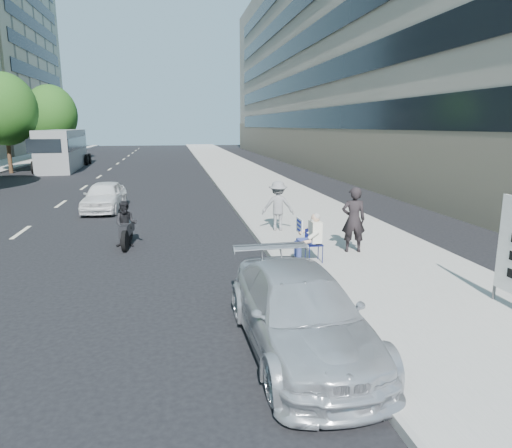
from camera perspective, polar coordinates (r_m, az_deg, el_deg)
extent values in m
plane|color=black|center=(9.59, -2.54, -10.29)|extent=(160.00, 160.00, 0.00)
cube|color=gray|center=(29.46, -0.13, 5.21)|extent=(5.00, 120.00, 0.15)
cube|color=gray|center=(45.09, 14.44, 19.93)|extent=(14.00, 70.00, 20.00)
cylinder|color=#382616|center=(40.81, -28.46, 7.70)|extent=(0.30, 0.30, 2.97)
ellipsoid|color=#1B4612|center=(40.77, -28.95, 12.46)|extent=(4.80, 4.80, 5.52)
cylinder|color=#382616|center=(54.30, -23.94, 8.70)|extent=(0.30, 0.30, 2.62)
ellipsoid|color=#1B4612|center=(54.26, -24.26, 12.35)|extent=(5.40, 5.40, 6.21)
cylinder|color=#121650|center=(11.91, 6.67, -3.92)|extent=(0.02, 0.02, 0.45)
cylinder|color=#121650|center=(12.02, 8.32, -3.82)|extent=(0.02, 0.02, 0.45)
cylinder|color=#121650|center=(12.24, 6.18, -3.46)|extent=(0.02, 0.02, 0.45)
cylinder|color=#121650|center=(12.35, 7.79, -3.37)|extent=(0.02, 0.02, 0.45)
cube|color=#121650|center=(12.07, 7.27, -2.54)|extent=(0.40, 0.40, 0.03)
cube|color=#121650|center=(12.20, 7.03, -1.48)|extent=(0.40, 0.02, 0.40)
cylinder|color=navy|center=(11.89, 6.41, -2.32)|extent=(0.44, 0.17, 0.17)
cylinder|color=navy|center=(11.89, 5.37, -3.44)|extent=(0.14, 0.14, 0.46)
cube|color=black|center=(11.95, 5.07, -4.71)|extent=(0.26, 0.11, 0.10)
cylinder|color=navy|center=(12.07, 6.14, -2.08)|extent=(0.44, 0.17, 0.17)
cylinder|color=navy|center=(12.07, 5.11, -3.19)|extent=(0.14, 0.14, 0.46)
cube|color=black|center=(12.13, 4.82, -4.44)|extent=(0.26, 0.11, 0.10)
cube|color=beige|center=(11.99, 7.40, -0.94)|extent=(0.26, 0.42, 0.56)
sphere|color=tan|center=(11.91, 7.45, 0.79)|extent=(0.23, 0.23, 0.23)
ellipsoid|color=gray|center=(11.91, 7.55, 0.94)|extent=(0.22, 0.24, 0.19)
ellipsoid|color=gray|center=(11.90, 7.08, 0.45)|extent=(0.10, 0.14, 0.13)
cylinder|color=beige|center=(11.74, 7.20, -1.37)|extent=(0.30, 0.10, 0.25)
cylinder|color=tan|center=(11.72, 6.24, -2.27)|extent=(0.29, 0.09, 0.14)
cylinder|color=beige|center=(12.21, 6.73, -0.59)|extent=(0.26, 0.20, 0.32)
cylinder|color=tan|center=(12.32, 5.95, -0.93)|extent=(0.30, 0.21, 0.18)
cube|color=white|center=(12.42, 5.46, -0.20)|extent=(0.03, 0.55, 0.40)
imported|color=slate|center=(15.54, 2.76, 2.29)|extent=(1.19, 0.82, 1.69)
imported|color=black|center=(13.10, 12.09, 0.53)|extent=(0.75, 0.56, 1.85)
cylinder|color=#4C4C4C|center=(10.46, 28.11, -2.62)|extent=(0.06, 0.06, 2.20)
imported|color=silver|center=(7.68, 5.54, -10.94)|extent=(1.94, 4.56, 1.31)
imported|color=white|center=(21.03, -18.43, 3.32)|extent=(1.78, 3.87, 1.28)
cylinder|color=black|center=(14.03, -16.06, -2.08)|extent=(0.19, 0.65, 0.64)
cylinder|color=black|center=(15.39, -15.57, -0.81)|extent=(0.19, 0.65, 0.64)
cube|color=black|center=(14.66, -15.86, -0.54)|extent=(0.37, 1.22, 0.35)
imported|color=black|center=(14.52, -15.93, 0.00)|extent=(0.75, 0.61, 1.42)
cube|color=gray|center=(43.10, -22.96, 8.58)|extent=(3.25, 12.13, 3.30)
cube|color=black|center=(43.37, -24.68, 9.18)|extent=(0.78, 11.48, 1.00)
cube|color=black|center=(42.82, -21.34, 9.43)|extent=(0.78, 11.48, 1.00)
cube|color=black|center=(37.22, -25.00, 8.83)|extent=(2.40, 0.21, 1.00)
cylinder|color=black|center=(39.11, -26.01, 6.35)|extent=(0.31, 1.01, 1.00)
cylinder|color=black|center=(38.52, -22.41, 6.59)|extent=(0.31, 1.01, 1.00)
cylinder|color=black|center=(41.04, -25.28, 6.63)|extent=(0.31, 1.01, 1.00)
cylinder|color=black|center=(40.47, -21.84, 6.86)|extent=(0.31, 1.01, 1.00)
cylinder|color=black|center=(46.85, -23.44, 7.34)|extent=(0.31, 1.01, 1.00)
cylinder|color=black|center=(46.35, -20.41, 7.54)|extent=(0.31, 1.01, 1.00)
cylinder|color=black|center=(48.31, -23.05, 7.50)|extent=(0.31, 1.01, 1.00)
cylinder|color=black|center=(47.83, -20.10, 7.69)|extent=(0.31, 1.01, 1.00)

